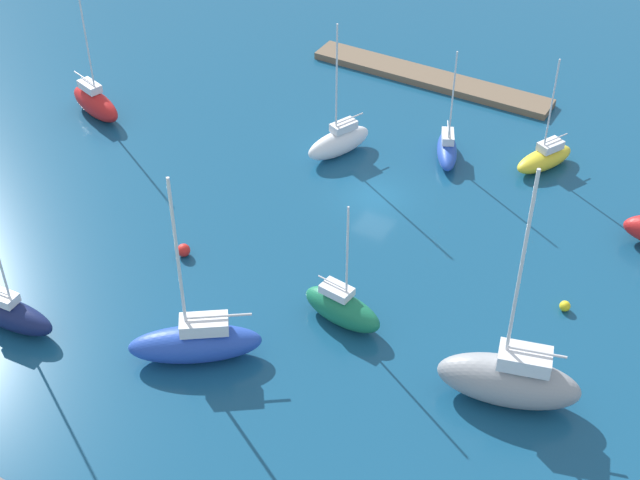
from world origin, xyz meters
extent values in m
plane|color=navy|center=(0.00, 0.00, 0.00)|extent=(160.00, 160.00, 0.00)
cube|color=brown|center=(3.38, -16.65, 0.28)|extent=(20.48, 2.68, 0.56)
ellipsoid|color=red|center=(23.63, 1.14, 1.05)|extent=(5.87, 3.26, 2.09)
cube|color=silver|center=(24.06, 1.01, 2.40)|extent=(2.23, 1.56, 0.61)
cylinder|color=silver|center=(23.36, 1.22, 6.23)|extent=(0.13, 0.13, 8.27)
cylinder|color=silver|center=(24.70, 0.81, 2.85)|extent=(2.71, 0.93, 0.11)
ellipsoid|color=#2347B2|center=(1.73, 18.48, 1.04)|extent=(7.31, 6.04, 2.09)
cube|color=silver|center=(1.24, 18.14, 2.48)|extent=(2.94, 2.61, 0.80)
cylinder|color=silver|center=(2.03, 18.69, 7.19)|extent=(0.18, 0.18, 10.21)
cylinder|color=silver|center=(0.56, 17.66, 3.03)|extent=(3.02, 2.17, 0.14)
ellipsoid|color=gray|center=(-14.38, 12.82, 1.39)|extent=(7.97, 4.54, 2.79)
cube|color=silver|center=(-14.96, 12.66, 3.24)|extent=(3.04, 2.26, 0.91)
cylinder|color=silver|center=(-14.02, 12.91, 8.79)|extent=(0.18, 0.18, 12.02)
cylinder|color=silver|center=(-15.47, 12.52, 3.85)|extent=(2.94, 0.92, 0.14)
ellipsoid|color=#141E4C|center=(12.39, 21.72, 0.92)|extent=(5.90, 2.06, 1.85)
cube|color=silver|center=(12.85, 21.75, 2.13)|extent=(2.15, 1.15, 0.56)
ellipsoid|color=yellow|center=(-8.85, -9.20, 0.71)|extent=(3.80, 5.23, 1.41)
cube|color=silver|center=(-9.03, -9.56, 1.71)|extent=(1.74, 2.07, 0.60)
cylinder|color=silver|center=(-8.74, -8.98, 5.06)|extent=(0.12, 0.12, 7.30)
cylinder|color=silver|center=(-9.24, -9.96, 2.17)|extent=(1.07, 2.01, 0.10)
ellipsoid|color=#19724C|center=(-3.97, 11.93, 0.99)|extent=(5.30, 2.45, 1.98)
cube|color=silver|center=(-3.56, 11.88, 2.24)|extent=(1.96, 1.32, 0.52)
cylinder|color=silver|center=(-4.22, 11.96, 5.24)|extent=(0.12, 0.12, 6.52)
cylinder|color=silver|center=(-3.24, 11.84, 2.65)|extent=(1.97, 0.34, 0.10)
ellipsoid|color=white|center=(4.73, -3.45, 0.96)|extent=(3.62, 5.60, 1.92)
cube|color=silver|center=(4.56, -3.85, 2.22)|extent=(1.66, 2.17, 0.60)
cylinder|color=silver|center=(4.84, -3.20, 6.16)|extent=(0.13, 0.13, 8.48)
cylinder|color=silver|center=(4.35, -4.33, 2.67)|extent=(1.07, 2.30, 0.10)
ellipsoid|color=#2347B2|center=(-2.37, -6.79, 0.68)|extent=(3.35, 4.95, 1.36)
cube|color=silver|center=(-2.21, -7.13, 1.66)|extent=(1.51, 1.93, 0.60)
cylinder|color=silver|center=(-2.48, -6.57, 5.05)|extent=(0.12, 0.12, 7.38)
cylinder|color=silver|center=(-2.03, -7.50, 2.11)|extent=(0.97, 1.89, 0.09)
sphere|color=yellow|center=(-14.93, 4.54, 0.33)|extent=(0.66, 0.66, 0.66)
sphere|color=red|center=(7.65, 11.60, 0.42)|extent=(0.85, 0.85, 0.85)
camera|label=1|loc=(-22.23, 46.50, 37.62)|focal=51.96mm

